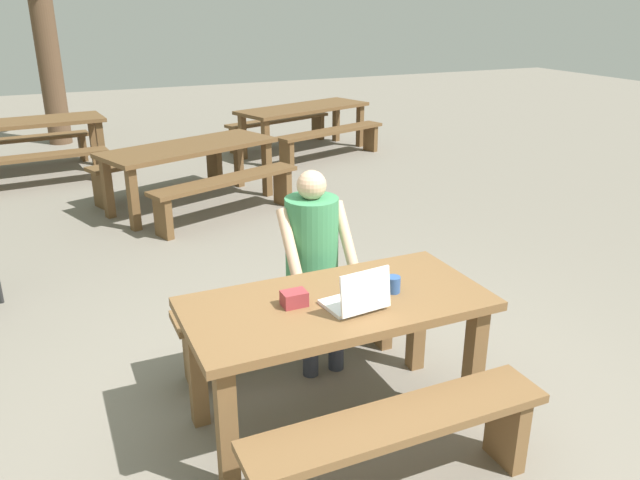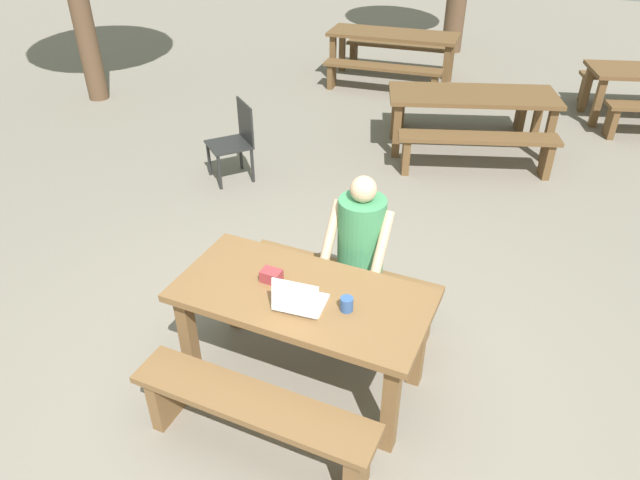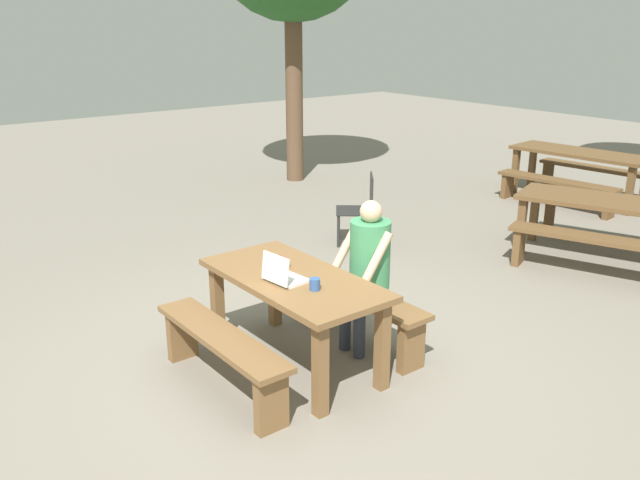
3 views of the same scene
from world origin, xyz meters
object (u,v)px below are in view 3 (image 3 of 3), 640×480
coffee_mug (315,284)px  picnic_table_rear (608,209)px  picnic_table_distant (579,159)px  plastic_chair (361,207)px  small_pouch (280,262)px  person_seated (367,263)px  picnic_table_front (294,291)px  laptop (283,275)px

coffee_mug → picnic_table_rear: bearing=91.6°
picnic_table_distant → plastic_chair: bearing=-102.8°
small_pouch → picnic_table_distant: small_pouch is taller
small_pouch → person_seated: size_ratio=0.10×
picnic_table_front → picnic_table_rear: picnic_table_front is taller
picnic_table_front → plastic_chair: (-2.00, 2.47, -0.18)m
small_pouch → plastic_chair: (-1.77, 2.43, -0.35)m
picnic_table_rear → picnic_table_distant: bearing=108.4°
small_pouch → picnic_table_rear: (0.43, 4.25, -0.19)m
laptop → picnic_table_distant: bearing=-82.7°
laptop → coffee_mug: (0.27, 0.10, -0.01)m
person_seated → laptop: bearing=-97.0°
small_pouch → picnic_table_rear: bearing=84.2°
plastic_chair → picnic_table_rear: plastic_chair is taller
laptop → person_seated: bearing=-103.0°
small_pouch → person_seated: (0.38, 0.60, -0.04)m
plastic_chair → picnic_table_rear: 2.86m
small_pouch → picnic_table_rear: size_ratio=0.06×
small_pouch → coffee_mug: 0.55m
person_seated → picnic_table_distant: (-1.65, 5.81, -0.13)m
coffee_mug → picnic_table_distant: 6.74m
picnic_table_front → laptop: size_ratio=5.15×
plastic_chair → picnic_table_rear: bearing=79.0°
laptop → picnic_table_distant: laptop is taller
laptop → person_seated: person_seated is taller
person_seated → plastic_chair: person_seated is taller
picnic_table_front → person_seated: person_seated is taller
picnic_table_front → coffee_mug: coffee_mug is taller
laptop → person_seated: 0.78m
picnic_table_rear → picnic_table_front: bearing=-112.6°
picnic_table_front → small_pouch: (-0.23, 0.03, 0.17)m
picnic_table_front → plastic_chair: plastic_chair is taller
laptop → picnic_table_distant: 6.77m
person_seated → plastic_chair: size_ratio=1.50×
person_seated → picnic_table_rear: bearing=89.1°
picnic_table_front → person_seated: size_ratio=1.25×
person_seated → picnic_table_distant: person_seated is taller
plastic_chair → picnic_table_distant: (0.49, 3.98, 0.19)m
laptop → picnic_table_rear: 4.43m
laptop → person_seated: (0.09, 0.77, -0.05)m
picnic_table_distant → laptop: bearing=-82.4°
coffee_mug → picnic_table_distant: (-1.82, 6.48, -0.17)m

